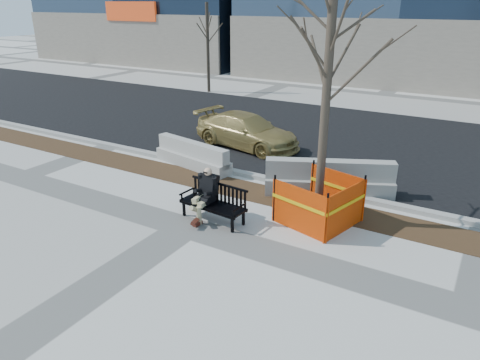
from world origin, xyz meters
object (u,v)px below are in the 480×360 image
at_px(sedan, 247,147).
at_px(jersey_barrier_right, 328,194).
at_px(bench, 213,220).
at_px(tree_fence, 317,221).
at_px(jersey_barrier_left, 193,167).
at_px(seated_man, 207,217).

relative_size(sedan, jersey_barrier_right, 1.18).
bearing_deg(bench, jersey_barrier_right, 62.59).
height_order(tree_fence, jersey_barrier_left, tree_fence).
distance_m(tree_fence, jersey_barrier_left, 5.08).
distance_m(jersey_barrier_left, jersey_barrier_right, 4.49).
bearing_deg(bench, seated_man, 168.92).
height_order(seated_man, jersey_barrier_right, seated_man).
xyz_separation_m(sedan, jersey_barrier_right, (4.06, -2.60, 0.00)).
relative_size(bench, tree_fence, 0.29).
xyz_separation_m(bench, sedan, (-2.22, 5.51, 0.00)).
relative_size(bench, seated_man, 1.36).
bearing_deg(bench, tree_fence, 34.44).
bearing_deg(seated_man, jersey_barrier_right, 58.85).
height_order(tree_fence, sedan, tree_fence).
xyz_separation_m(bench, tree_fence, (2.19, 1.24, 0.00)).
relative_size(tree_fence, jersey_barrier_left, 2.03).
xyz_separation_m(seated_man, tree_fence, (2.42, 1.17, 0.00)).
relative_size(seated_man, jersey_barrier_right, 0.36).
bearing_deg(tree_fence, jersey_barrier_left, 162.08).
bearing_deg(sedan, tree_fence, -124.08).
relative_size(seated_man, sedan, 0.31).
relative_size(sedan, jersey_barrier_left, 1.39).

